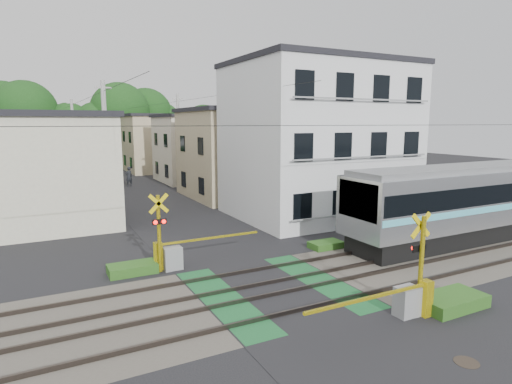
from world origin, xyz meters
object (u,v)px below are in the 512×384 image
crossing_signal_far (170,252)px  manhole_cover (467,362)px  crossing_signal_near (411,293)px  apartment_block (318,140)px  pedestrian (129,177)px

crossing_signal_far → manhole_cover: crossing_signal_far is taller
crossing_signal_near → apartment_block: bearing=65.8°
apartment_block → pedestrian: (-8.08, 17.49, -3.76)m
crossing_signal_near → pedestrian: bearing=94.0°
crossing_signal_near → apartment_block: size_ratio=0.46×
crossing_signal_far → crossing_signal_near: bearing=-54.7°
apartment_block → manhole_cover: (-6.66, -15.61, -4.64)m
crossing_signal_near → manhole_cover: 2.66m
crossing_signal_near → pedestrian: (-2.17, 30.64, 0.18)m
crossing_signal_far → pedestrian: crossing_signal_far is taller
apartment_block → pedestrian: size_ratio=5.69×
crossing_signal_near → manhole_cover: (-0.74, -2.46, -0.70)m
crossing_signal_far → apartment_block: apartment_block is taller
crossing_signal_far → apartment_block: size_ratio=0.46×
apartment_block → pedestrian: apartment_block is taller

